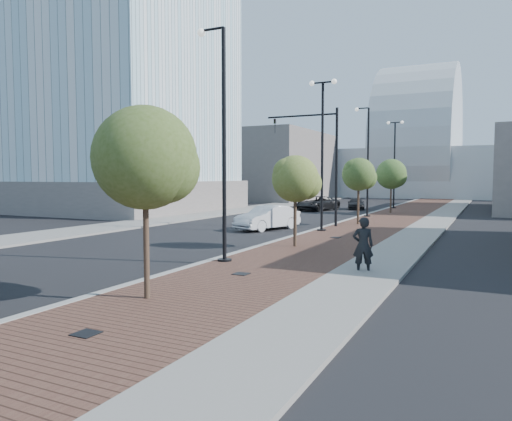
% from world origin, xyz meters
% --- Properties ---
extents(sidewalk, '(7.00, 140.00, 0.12)m').
position_xyz_m(sidewalk, '(3.50, 40.00, 0.06)').
color(sidewalk, '#4C2D23').
rests_on(sidewalk, ground).
extents(concrete_strip, '(2.40, 140.00, 0.13)m').
position_xyz_m(concrete_strip, '(6.20, 40.00, 0.07)').
color(concrete_strip, slate).
rests_on(concrete_strip, ground).
extents(curb, '(0.30, 140.00, 0.14)m').
position_xyz_m(curb, '(0.00, 40.00, 0.07)').
color(curb, gray).
rests_on(curb, ground).
extents(west_sidewalk, '(4.00, 140.00, 0.12)m').
position_xyz_m(west_sidewalk, '(-13.00, 40.00, 0.06)').
color(west_sidewalk, slate).
rests_on(west_sidewalk, ground).
extents(white_sedan, '(3.08, 5.04, 1.57)m').
position_xyz_m(white_sedan, '(-3.06, 21.97, 0.78)').
color(white_sedan, silver).
rests_on(white_sedan, ground).
extents(dark_car_mid, '(3.85, 5.73, 1.46)m').
position_xyz_m(dark_car_mid, '(-5.95, 40.36, 0.73)').
color(dark_car_mid, black).
rests_on(dark_car_mid, ground).
extents(dark_car_far, '(2.68, 4.37, 1.18)m').
position_xyz_m(dark_car_far, '(-2.93, 44.05, 0.59)').
color(dark_car_far, black).
rests_on(dark_car_far, ground).
extents(pedestrian, '(0.87, 0.73, 2.02)m').
position_xyz_m(pedestrian, '(5.96, 10.47, 1.01)').
color(pedestrian, black).
rests_on(pedestrian, ground).
extents(streetlight_1, '(1.44, 0.56, 9.21)m').
position_xyz_m(streetlight_1, '(0.49, 10.00, 4.34)').
color(streetlight_1, black).
rests_on(streetlight_1, ground).
extents(streetlight_2, '(1.72, 0.56, 9.28)m').
position_xyz_m(streetlight_2, '(0.60, 22.00, 4.82)').
color(streetlight_2, black).
rests_on(streetlight_2, ground).
extents(streetlight_3, '(1.44, 0.56, 9.21)m').
position_xyz_m(streetlight_3, '(0.49, 34.00, 4.34)').
color(streetlight_3, black).
rests_on(streetlight_3, ground).
extents(streetlight_4, '(1.72, 0.56, 9.28)m').
position_xyz_m(streetlight_4, '(0.60, 46.00, 4.82)').
color(streetlight_4, black).
rests_on(streetlight_4, ground).
extents(traffic_mast, '(5.09, 0.20, 8.00)m').
position_xyz_m(traffic_mast, '(-0.30, 25.00, 4.98)').
color(traffic_mast, black).
rests_on(traffic_mast, ground).
extents(tree_0, '(2.80, 2.80, 5.34)m').
position_xyz_m(tree_0, '(1.65, 4.02, 3.93)').
color(tree_0, '#382619').
rests_on(tree_0, ground).
extents(tree_1, '(2.30, 2.23, 4.45)m').
position_xyz_m(tree_1, '(1.65, 15.02, 3.32)').
color(tree_1, '#382619').
rests_on(tree_1, ground).
extents(tree_2, '(2.36, 2.30, 4.75)m').
position_xyz_m(tree_2, '(1.65, 27.02, 3.59)').
color(tree_2, '#382619').
rests_on(tree_2, ground).
extents(tree_3, '(2.77, 2.77, 5.06)m').
position_xyz_m(tree_3, '(1.65, 39.02, 3.67)').
color(tree_3, '#382619').
rests_on(tree_3, ground).
extents(tower_podium, '(19.00, 19.00, 3.00)m').
position_xyz_m(tower_podium, '(-24.00, 32.00, 1.50)').
color(tower_podium, '#69615E').
rests_on(tower_podium, ground).
extents(convention_center, '(50.00, 30.00, 50.00)m').
position_xyz_m(convention_center, '(-2.00, 85.00, 6.00)').
color(convention_center, '#AEB5B8').
rests_on(convention_center, ground).
extents(commercial_block_nw, '(14.00, 20.00, 10.00)m').
position_xyz_m(commercial_block_nw, '(-20.00, 60.00, 5.00)').
color(commercial_block_nw, '#665F5C').
rests_on(commercial_block_nw, ground).
extents(utility_cover_0, '(0.50, 0.50, 0.02)m').
position_xyz_m(utility_cover_0, '(2.40, 1.00, 0.13)').
color(utility_cover_0, black).
rests_on(utility_cover_0, sidewalk).
extents(utility_cover_1, '(0.50, 0.50, 0.02)m').
position_xyz_m(utility_cover_1, '(2.40, 8.00, 0.13)').
color(utility_cover_1, black).
rests_on(utility_cover_1, sidewalk).
extents(utility_cover_2, '(0.50, 0.50, 0.02)m').
position_xyz_m(utility_cover_2, '(2.40, 19.00, 0.13)').
color(utility_cover_2, black).
rests_on(utility_cover_2, sidewalk).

